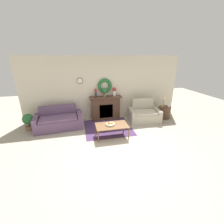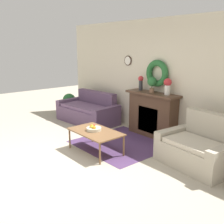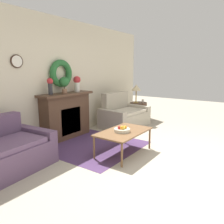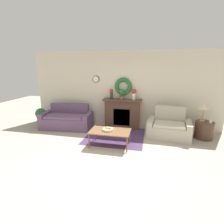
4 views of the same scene
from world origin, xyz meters
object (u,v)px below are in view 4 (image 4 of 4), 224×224
side_table_by_loveseat (204,130)px  fireplace (122,113)px  couch_left (67,120)px  loveseat_right (169,127)px  potted_plant_on_mantel (122,93)px  mug (211,121)px  fruit_bowl (108,129)px  coffee_table (110,132)px  vase_on_mantel_right (134,93)px  vase_on_mantel_left (111,93)px  potted_plant_floor_by_couch (41,115)px  table_lamp (204,107)px

side_table_by_loveseat → fireplace: bearing=170.0°
couch_left → loveseat_right: loveseat_right is taller
side_table_by_loveseat → potted_plant_on_mantel: potted_plant_on_mantel is taller
couch_left → mug: (4.69, -0.09, 0.29)m
fruit_bowl → potted_plant_on_mantel: (0.10, 1.60, 0.79)m
coffee_table → side_table_by_loveseat: side_table_by_loveseat is taller
fireplace → vase_on_mantel_right: vase_on_mantel_right is taller
coffee_table → vase_on_mantel_left: vase_on_mantel_left is taller
loveseat_right → coffee_table: size_ratio=1.23×
couch_left → potted_plant_floor_by_couch: bearing=172.6°
potted_plant_floor_by_couch → fruit_bowl: bearing=-22.5°
couch_left → vase_on_mantel_right: bearing=6.6°
mug → side_table_by_loveseat: bearing=142.1°
side_table_by_loveseat → vase_on_mantel_right: (-2.23, 0.47, 0.99)m
fireplace → vase_on_mantel_right: bearing=0.8°
table_lamp → potted_plant_floor_by_couch: size_ratio=0.88×
mug → vase_on_mantel_right: 2.51m
vase_on_mantel_right → potted_plant_floor_by_couch: vase_on_mantel_right is taller
coffee_table → potted_plant_on_mantel: 1.82m
couch_left → side_table_by_loveseat: couch_left is taller
mug → potted_plant_floor_by_couch: size_ratio=0.14×
coffee_table → side_table_by_loveseat: (2.70, 1.15, -0.14)m
vase_on_mantel_left → potted_plant_on_mantel: (0.37, -0.02, 0.03)m
mug → potted_plant_on_mantel: 2.92m
fireplace → loveseat_right: bearing=-19.7°
fruit_bowl → vase_on_mantel_left: 1.81m
mug → vase_on_mantel_left: bearing=169.9°
coffee_table → potted_plant_on_mantel: potted_plant_on_mantel is taller
fruit_bowl → table_lamp: size_ratio=0.53×
fireplace → fruit_bowl: (-0.13, -1.61, -0.04)m
fireplace → vase_on_mantel_right: size_ratio=3.74×
side_table_by_loveseat → potted_plant_floor_by_couch: size_ratio=0.83×
fruit_bowl → potted_plant_floor_by_couch: (-2.91, 1.20, -0.10)m
couch_left → vase_on_mantel_left: vase_on_mantel_left is taller
fruit_bowl → vase_on_mantel_right: (0.53, 1.62, 0.77)m
vase_on_mantel_left → vase_on_mantel_right: (0.80, 0.00, 0.01)m
table_lamp → potted_plant_on_mantel: (-2.59, 0.39, 0.29)m
vase_on_mantel_left → vase_on_mantel_right: size_ratio=0.95×
loveseat_right → vase_on_mantel_left: (-1.98, 0.57, 0.94)m
coffee_table → table_lamp: table_lamp is taller
table_lamp → couch_left: bearing=-179.3°
loveseat_right → side_table_by_loveseat: size_ratio=2.54×
table_lamp → potted_plant_on_mantel: bearing=171.3°
vase_on_mantel_right → potted_plant_on_mantel: (-0.43, -0.02, 0.02)m
table_lamp → potted_plant_on_mantel: 2.64m
table_lamp → vase_on_mantel_right: vase_on_mantel_right is taller
fruit_bowl → table_lamp: bearing=24.1°
loveseat_right → side_table_by_loveseat: bearing=11.4°
vase_on_mantel_left → table_lamp: bearing=-8.0°
vase_on_mantel_left → potted_plant_on_mantel: potted_plant_on_mantel is taller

